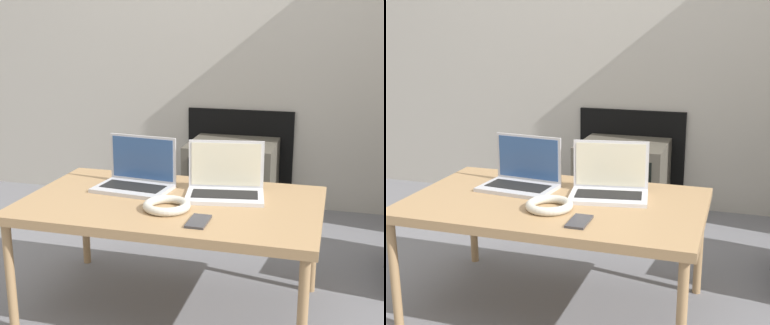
% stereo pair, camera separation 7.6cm
% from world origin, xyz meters
% --- Properties ---
extents(wall_back, '(7.00, 0.08, 2.60)m').
position_xyz_m(wall_back, '(0.00, 1.77, 1.29)').
color(wall_back, '#ADA89E').
rests_on(wall_back, ground_plane).
extents(table, '(1.17, 0.70, 0.48)m').
position_xyz_m(table, '(0.00, 0.31, 0.44)').
color(table, '#9E7A51').
rests_on(table, ground_plane).
extents(laptop_left, '(0.33, 0.23, 0.22)m').
position_xyz_m(laptop_left, '(-0.19, 0.43, 0.53)').
color(laptop_left, '#B2B2B7').
rests_on(laptop_left, table).
extents(laptop_right, '(0.34, 0.25, 0.22)m').
position_xyz_m(laptop_right, '(0.19, 0.43, 0.53)').
color(laptop_right, silver).
rests_on(laptop_right, table).
extents(headphones, '(0.18, 0.18, 0.03)m').
position_xyz_m(headphones, '(0.02, 0.21, 0.49)').
color(headphones, beige).
rests_on(headphones, table).
extents(phone, '(0.07, 0.13, 0.01)m').
position_xyz_m(phone, '(0.17, 0.11, 0.48)').
color(phone, '#333338').
rests_on(phone, table).
extents(tv, '(0.52, 0.47, 0.46)m').
position_xyz_m(tv, '(0.01, 1.49, 0.23)').
color(tv, '#4C473D').
rests_on(tv, ground_plane).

